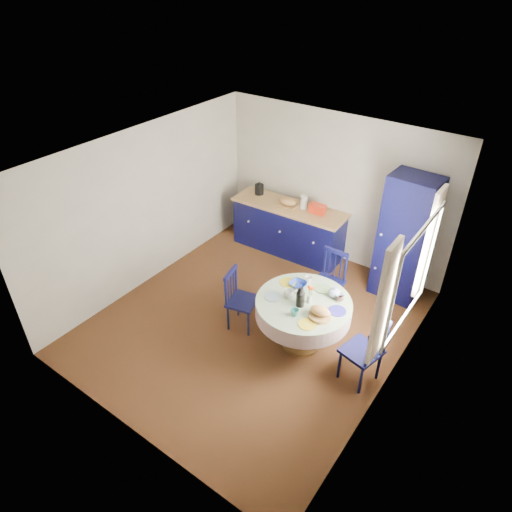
{
  "coord_description": "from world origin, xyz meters",
  "views": [
    {
      "loc": [
        2.94,
        -4.01,
        4.51
      ],
      "look_at": [
        -0.09,
        0.2,
        1.01
      ],
      "focal_mm": 32.0,
      "sensor_mm": 36.0,
      "label": 1
    }
  ],
  "objects_px": {
    "chair_far": "(329,281)",
    "chair_left": "(240,299)",
    "kitchen_counter": "(288,228)",
    "mug_d": "(308,280)",
    "mug_c": "(339,298)",
    "mug_a": "(289,294)",
    "cobalt_bowl": "(298,284)",
    "dining_table": "(304,309)",
    "chair_right": "(365,352)",
    "pantry_cabinet": "(405,239)",
    "mug_b": "(295,313)"
  },
  "relations": [
    {
      "from": "mug_a",
      "to": "mug_c",
      "type": "xyz_separation_m",
      "value": [
        0.57,
        0.32,
        -0.01
      ]
    },
    {
      "from": "chair_right",
      "to": "mug_a",
      "type": "xyz_separation_m",
      "value": [
        -1.14,
        0.07,
        0.31
      ]
    },
    {
      "from": "pantry_cabinet",
      "to": "mug_c",
      "type": "bearing_deg",
      "value": -96.07
    },
    {
      "from": "mug_a",
      "to": "mug_b",
      "type": "distance_m",
      "value": 0.37
    },
    {
      "from": "pantry_cabinet",
      "to": "chair_left",
      "type": "bearing_deg",
      "value": -124.33
    },
    {
      "from": "pantry_cabinet",
      "to": "dining_table",
      "type": "xyz_separation_m",
      "value": [
        -0.59,
        -1.83,
        -0.36
      ]
    },
    {
      "from": "kitchen_counter",
      "to": "chair_far",
      "type": "xyz_separation_m",
      "value": [
        1.32,
        -0.96,
        0.01
      ]
    },
    {
      "from": "chair_far",
      "to": "cobalt_bowl",
      "type": "height_order",
      "value": "chair_far"
    },
    {
      "from": "mug_c",
      "to": "mug_b",
      "type": "bearing_deg",
      "value": -118.22
    },
    {
      "from": "pantry_cabinet",
      "to": "chair_left",
      "type": "height_order",
      "value": "pantry_cabinet"
    },
    {
      "from": "mug_c",
      "to": "pantry_cabinet",
      "type": "bearing_deg",
      "value": 81.08
    },
    {
      "from": "mug_b",
      "to": "chair_far",
      "type": "bearing_deg",
      "value": 96.84
    },
    {
      "from": "mug_b",
      "to": "cobalt_bowl",
      "type": "bearing_deg",
      "value": 117.52
    },
    {
      "from": "dining_table",
      "to": "chair_right",
      "type": "xyz_separation_m",
      "value": [
        0.92,
        -0.1,
        -0.14
      ]
    },
    {
      "from": "mug_d",
      "to": "cobalt_bowl",
      "type": "xyz_separation_m",
      "value": [
        -0.08,
        -0.14,
        -0.02
      ]
    },
    {
      "from": "kitchen_counter",
      "to": "chair_left",
      "type": "xyz_separation_m",
      "value": [
        0.51,
        -2.05,
        -0.0
      ]
    },
    {
      "from": "chair_right",
      "to": "mug_b",
      "type": "xyz_separation_m",
      "value": [
        -0.88,
        -0.2,
        0.31
      ]
    },
    {
      "from": "dining_table",
      "to": "mug_a",
      "type": "bearing_deg",
      "value": -170.67
    },
    {
      "from": "kitchen_counter",
      "to": "pantry_cabinet",
      "type": "bearing_deg",
      "value": -3.96
    },
    {
      "from": "chair_right",
      "to": "chair_far",
      "type": "bearing_deg",
      "value": -121.63
    },
    {
      "from": "kitchen_counter",
      "to": "chair_far",
      "type": "distance_m",
      "value": 1.63
    },
    {
      "from": "dining_table",
      "to": "mug_b",
      "type": "bearing_deg",
      "value": -83.33
    },
    {
      "from": "dining_table",
      "to": "chair_far",
      "type": "distance_m",
      "value": 0.94
    },
    {
      "from": "mug_a",
      "to": "cobalt_bowl",
      "type": "relative_size",
      "value": 0.6
    },
    {
      "from": "chair_right",
      "to": "mug_b",
      "type": "distance_m",
      "value": 0.95
    },
    {
      "from": "mug_c",
      "to": "cobalt_bowl",
      "type": "xyz_separation_m",
      "value": [
        -0.59,
        -0.04,
        -0.02
      ]
    },
    {
      "from": "chair_far",
      "to": "pantry_cabinet",
      "type": "bearing_deg",
      "value": 52.56
    },
    {
      "from": "dining_table",
      "to": "mug_d",
      "type": "distance_m",
      "value": 0.44
    },
    {
      "from": "mug_c",
      "to": "mug_d",
      "type": "height_order",
      "value": "mug_d"
    },
    {
      "from": "chair_left",
      "to": "mug_b",
      "type": "distance_m",
      "value": 1.03
    },
    {
      "from": "kitchen_counter",
      "to": "chair_left",
      "type": "height_order",
      "value": "kitchen_counter"
    },
    {
      "from": "chair_far",
      "to": "mug_b",
      "type": "distance_m",
      "value": 1.27
    },
    {
      "from": "kitchen_counter",
      "to": "mug_c",
      "type": "distance_m",
      "value": 2.42
    },
    {
      "from": "chair_far",
      "to": "cobalt_bowl",
      "type": "distance_m",
      "value": 0.76
    },
    {
      "from": "mug_b",
      "to": "mug_d",
      "type": "height_order",
      "value": "mug_d"
    },
    {
      "from": "chair_left",
      "to": "mug_c",
      "type": "height_order",
      "value": "chair_left"
    },
    {
      "from": "mug_d",
      "to": "mug_c",
      "type": "bearing_deg",
      "value": -10.35
    },
    {
      "from": "mug_c",
      "to": "mug_d",
      "type": "relative_size",
      "value": 1.05
    },
    {
      "from": "kitchen_counter",
      "to": "dining_table",
      "type": "bearing_deg",
      "value": -55.31
    },
    {
      "from": "kitchen_counter",
      "to": "mug_b",
      "type": "distance_m",
      "value": 2.65
    },
    {
      "from": "pantry_cabinet",
      "to": "cobalt_bowl",
      "type": "bearing_deg",
      "value": -114.72
    },
    {
      "from": "chair_far",
      "to": "chair_left",
      "type": "bearing_deg",
      "value": -126.57
    },
    {
      "from": "chair_far",
      "to": "chair_right",
      "type": "distance_m",
      "value": 1.45
    },
    {
      "from": "kitchen_counter",
      "to": "cobalt_bowl",
      "type": "relative_size",
      "value": 9.17
    },
    {
      "from": "mug_c",
      "to": "chair_right",
      "type": "bearing_deg",
      "value": -33.81
    },
    {
      "from": "mug_c",
      "to": "cobalt_bowl",
      "type": "height_order",
      "value": "mug_c"
    },
    {
      "from": "mug_b",
      "to": "mug_d",
      "type": "bearing_deg",
      "value": 106.6
    },
    {
      "from": "pantry_cabinet",
      "to": "dining_table",
      "type": "bearing_deg",
      "value": -105.0
    },
    {
      "from": "kitchen_counter",
      "to": "mug_c",
      "type": "bearing_deg",
      "value": -44.6
    },
    {
      "from": "chair_left",
      "to": "cobalt_bowl",
      "type": "height_order",
      "value": "chair_left"
    }
  ]
}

